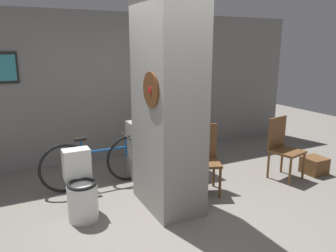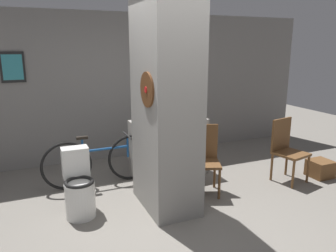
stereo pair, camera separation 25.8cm
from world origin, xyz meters
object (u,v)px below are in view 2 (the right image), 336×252
Objects in this scene: bicycle at (100,161)px; bottle_tall at (174,112)px; toilet at (79,188)px; chair_near_pillar at (203,156)px; chair_by_doorway at (287,148)px.

bicycle is 1.34m from bottle_tall.
chair_near_pillar reaches higher than toilet.
bottle_tall is (-1.49, 0.90, 0.51)m from chair_by_doorway.
chair_by_doorway is at bearing -2.63° from toilet.
chair_by_doorway is 1.81m from bottle_tall.
bicycle is at bearing 177.95° from bottle_tall.
bicycle is (0.42, 0.80, 0.02)m from toilet.
chair_near_pillar is 0.92m from bottle_tall.
toilet is 0.49× the size of bicycle.
bottle_tall is at bearing 25.33° from toilet.
bicycle is at bearing 169.63° from chair_near_pillar.
chair_near_pillar is 1.53m from bicycle.
toilet reaches higher than bicycle.
chair_near_pillar reaches higher than bicycle.
chair_by_doorway is (1.36, -0.14, 0.00)m from chair_near_pillar.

